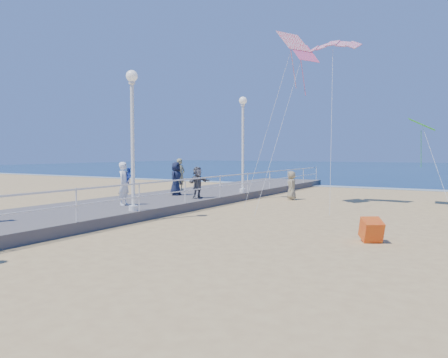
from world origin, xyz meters
The scene contains 18 objects.
ground centered at (0.00, 0.00, 0.00)m, with size 160.00×160.00×0.00m, color tan.
ocean centered at (0.00, 65.00, 0.01)m, with size 160.00×90.00×0.05m, color #0C2A4C.
surf_line centered at (0.00, 20.50, 0.03)m, with size 160.00×1.20×0.04m, color silver.
boardwalk centered at (-7.50, 0.00, 0.20)m, with size 5.00×44.00×0.40m, color slate.
railing centered at (-5.05, 0.00, 1.25)m, with size 0.05×42.00×0.55m.
lamp_post_mid centered at (-5.35, 0.00, 3.66)m, with size 0.44×0.44×5.32m.
lamp_post_far centered at (-5.35, 9.00, 3.66)m, with size 0.44×0.44×5.32m.
woman_holding_toddler centered at (-6.86, 1.13, 1.32)m, with size 0.67×0.44×1.83m, color white.
toddler_held centered at (-6.71, 1.28, 1.61)m, with size 0.35×0.28×0.73m, color #324EBC.
spectator_4 centered at (-7.63, 5.80, 1.27)m, with size 0.85×0.55×1.73m, color #1A2039.
spectator_5 centered at (-5.77, 5.06, 1.17)m, with size 1.44×0.46×1.55m, color slate.
spectator_6 centered at (-8.98, 8.08, 1.34)m, with size 0.69×0.45×1.88m, color gray.
beach_walker_c centered at (-2.89, 10.16, 0.80)m, with size 0.78×0.51×1.60m, color gray.
box_kite centered at (3.37, 0.48, 0.30)m, with size 0.55×0.55×0.60m, color red.
kite_parafoil centered at (-0.27, 8.73, 7.95)m, with size 2.58×0.90×0.30m, color #D61950, non-canonical shape.
kite_diamond_pink centered at (-1.43, 7.79, 7.46)m, with size 1.33×1.33×0.02m, color #F95B8F.
kite_diamond_green centered at (3.57, 10.88, 4.00)m, with size 1.34×1.34×0.02m, color green.
kite_diamond_redwhite centered at (-1.97, 7.86, 8.05)m, with size 1.43×1.43×0.02m, color red.
Camera 1 is at (5.99, -12.60, 2.62)m, focal length 35.00 mm.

